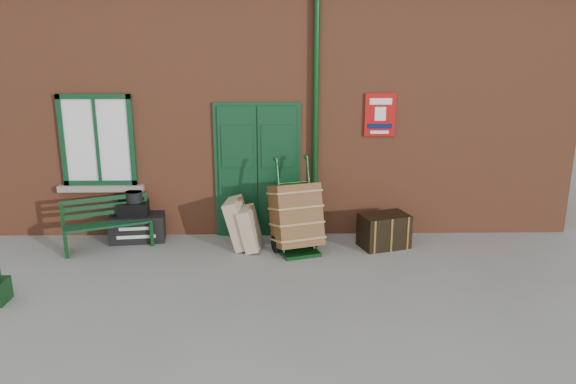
{
  "coord_description": "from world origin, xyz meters",
  "views": [
    {
      "loc": [
        0.04,
        -7.6,
        3.29
      ],
      "look_at": [
        0.19,
        0.6,
        1.0
      ],
      "focal_mm": 35.0,
      "sensor_mm": 36.0,
      "label": 1
    }
  ],
  "objects_px": {
    "houdini_trunk": "(138,227)",
    "porter_trolley": "(296,217)",
    "bench": "(107,222)",
    "dark_trunk": "(384,231)"
  },
  "relations": [
    {
      "from": "bench",
      "to": "porter_trolley",
      "type": "distance_m",
      "value": 3.02
    },
    {
      "from": "houdini_trunk",
      "to": "porter_trolley",
      "type": "bearing_deg",
      "value": -18.23
    },
    {
      "from": "houdini_trunk",
      "to": "porter_trolley",
      "type": "height_order",
      "value": "porter_trolley"
    },
    {
      "from": "houdini_trunk",
      "to": "porter_trolley",
      "type": "relative_size",
      "value": 0.6
    },
    {
      "from": "bench",
      "to": "porter_trolley",
      "type": "xyz_separation_m",
      "value": [
        3.01,
        -0.22,
        0.15
      ]
    },
    {
      "from": "bench",
      "to": "houdini_trunk",
      "type": "bearing_deg",
      "value": 15.05
    },
    {
      "from": "bench",
      "to": "porter_trolley",
      "type": "relative_size",
      "value": 0.96
    },
    {
      "from": "bench",
      "to": "dark_trunk",
      "type": "distance_m",
      "value": 4.44
    },
    {
      "from": "bench",
      "to": "houdini_trunk",
      "type": "xyz_separation_m",
      "value": [
        0.4,
        0.31,
        -0.2
      ]
    },
    {
      "from": "houdini_trunk",
      "to": "porter_trolley",
      "type": "xyz_separation_m",
      "value": [
        2.61,
        -0.52,
        0.34
      ]
    }
  ]
}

